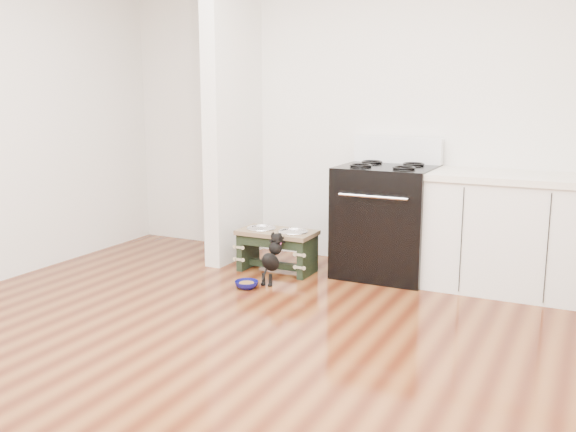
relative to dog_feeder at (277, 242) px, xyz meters
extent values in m
plane|color=#441A0C|center=(0.61, -1.84, -0.26)|extent=(5.00, 5.00, 0.00)
plane|color=silver|center=(0.61, 0.66, 1.09)|extent=(5.00, 0.00, 5.00)
cube|color=silver|center=(-0.57, 0.26, 1.09)|extent=(0.15, 0.80, 2.70)
cube|color=black|center=(0.86, 0.32, 0.20)|extent=(0.76, 0.65, 0.92)
cube|color=black|center=(0.86, 0.01, 0.14)|extent=(0.58, 0.02, 0.50)
cylinder|color=silver|center=(0.86, -0.03, 0.46)|extent=(0.56, 0.02, 0.02)
cube|color=white|center=(0.86, 0.59, 0.77)|extent=(0.76, 0.08, 0.22)
torus|color=black|center=(0.68, 0.18, 0.68)|extent=(0.18, 0.18, 0.02)
torus|color=black|center=(1.04, 0.18, 0.68)|extent=(0.18, 0.18, 0.02)
torus|color=black|center=(0.68, 0.46, 0.68)|extent=(0.18, 0.18, 0.02)
torus|color=black|center=(1.04, 0.46, 0.68)|extent=(0.18, 0.18, 0.02)
cube|color=silver|center=(1.84, 0.34, 0.17)|extent=(1.20, 0.60, 0.86)
cube|color=beige|center=(1.84, 0.34, 0.63)|extent=(1.24, 0.64, 0.05)
cube|color=black|center=(1.84, 0.08, -0.21)|extent=(1.20, 0.06, 0.10)
cube|color=black|center=(-0.29, 0.01, -0.09)|extent=(0.05, 0.31, 0.32)
cube|color=black|center=(0.29, 0.01, -0.09)|extent=(0.05, 0.31, 0.32)
cube|color=black|center=(0.00, -0.14, 0.03)|extent=(0.52, 0.03, 0.08)
cube|color=black|center=(0.00, 0.01, -0.20)|extent=(0.52, 0.05, 0.05)
cube|color=brown|center=(0.00, 0.01, 0.09)|extent=(0.66, 0.35, 0.04)
cylinder|color=silver|center=(-0.15, 0.01, 0.09)|extent=(0.22, 0.22, 0.04)
cylinder|color=silver|center=(0.15, 0.01, 0.09)|extent=(0.22, 0.22, 0.04)
torus|color=silver|center=(-0.15, 0.01, 0.11)|extent=(0.25, 0.25, 0.02)
torus|color=silver|center=(0.15, 0.01, 0.11)|extent=(0.25, 0.25, 0.02)
cylinder|color=black|center=(0.09, -0.40, -0.21)|extent=(0.03, 0.03, 0.10)
cylinder|color=black|center=(0.15, -0.40, -0.21)|extent=(0.03, 0.03, 0.10)
sphere|color=black|center=(0.09, -0.41, -0.25)|extent=(0.04, 0.04, 0.04)
sphere|color=black|center=(0.15, -0.41, -0.25)|extent=(0.04, 0.04, 0.04)
ellipsoid|color=black|center=(0.12, -0.34, -0.08)|extent=(0.11, 0.27, 0.24)
sphere|color=black|center=(0.12, -0.25, 0.02)|extent=(0.11, 0.11, 0.11)
sphere|color=black|center=(0.12, -0.22, 0.09)|extent=(0.09, 0.09, 0.09)
sphere|color=black|center=(0.09, -0.16, 0.09)|extent=(0.03, 0.03, 0.03)
sphere|color=black|center=(0.15, -0.16, 0.09)|extent=(0.03, 0.03, 0.03)
cylinder|color=black|center=(0.12, -0.44, -0.15)|extent=(0.02, 0.08, 0.09)
torus|color=#E44387|center=(0.12, -0.23, 0.05)|extent=(0.09, 0.06, 0.08)
imported|color=#0C0C55|center=(0.00, -0.53, -0.23)|extent=(0.19, 0.19, 0.06)
cylinder|color=brown|center=(0.00, -0.53, -0.22)|extent=(0.12, 0.12, 0.02)
camera|label=1|loc=(2.45, -4.72, 1.28)|focal=40.00mm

